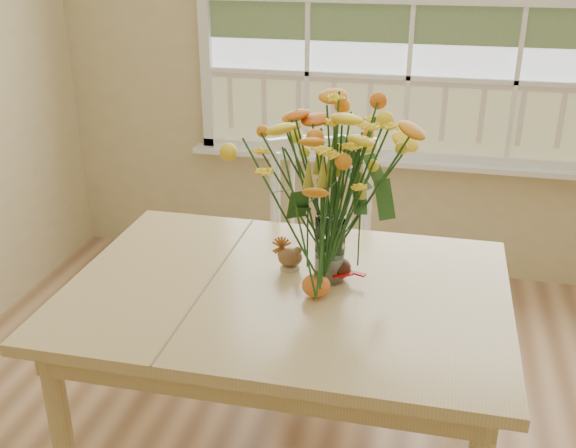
# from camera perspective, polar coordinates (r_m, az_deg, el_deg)

# --- Properties ---
(wall_back) EXTENTS (4.00, 0.02, 2.70)m
(wall_back) POSITION_cam_1_polar(r_m,az_deg,el_deg) (3.72, 10.42, 15.20)
(wall_back) COLOR #C5B87E
(wall_back) RESTS_ON floor
(window) EXTENTS (2.42, 0.12, 1.74)m
(window) POSITION_cam_1_polar(r_m,az_deg,el_deg) (3.67, 10.60, 17.92)
(window) COLOR silver
(window) RESTS_ON wall_back
(dining_table) EXTENTS (1.46, 1.04, 0.78)m
(dining_table) POSITION_cam_1_polar(r_m,az_deg,el_deg) (2.30, -0.11, -7.33)
(dining_table) COLOR tan
(dining_table) RESTS_ON floor
(windsor_chair) EXTENTS (0.57, 0.56, 1.02)m
(windsor_chair) POSITION_cam_1_polar(r_m,az_deg,el_deg) (3.02, 2.92, -1.94)
(windsor_chair) COLOR white
(windsor_chair) RESTS_ON floor
(flower_vase) EXTENTS (0.48, 0.48, 0.57)m
(flower_vase) POSITION_cam_1_polar(r_m,az_deg,el_deg) (2.17, 3.72, 3.34)
(flower_vase) COLOR white
(flower_vase) RESTS_ON dining_table
(pumpkin) EXTENTS (0.09, 0.09, 0.07)m
(pumpkin) POSITION_cam_1_polar(r_m,az_deg,el_deg) (2.18, 2.39, -5.31)
(pumpkin) COLOR orange
(pumpkin) RESTS_ON dining_table
(turkey_figurine) EXTENTS (0.09, 0.07, 0.11)m
(turkey_figurine) POSITION_cam_1_polar(r_m,az_deg,el_deg) (2.35, 0.17, -2.83)
(turkey_figurine) COLOR #CCB78C
(turkey_figurine) RESTS_ON dining_table
(dark_gourd) EXTENTS (0.12, 0.08, 0.08)m
(dark_gourd) POSITION_cam_1_polar(r_m,az_deg,el_deg) (2.29, 4.32, -3.83)
(dark_gourd) COLOR #38160F
(dark_gourd) RESTS_ON dining_table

